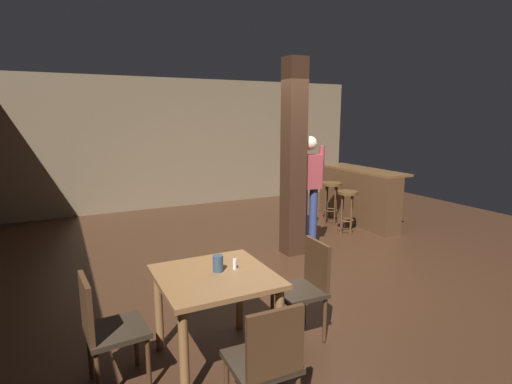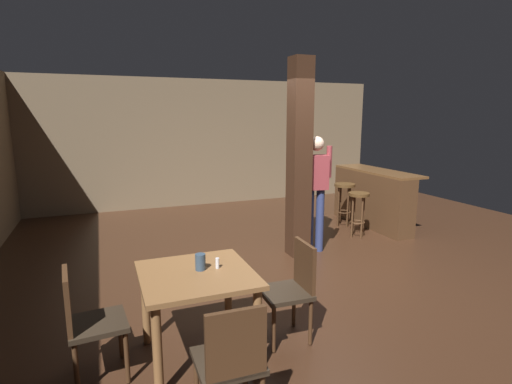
# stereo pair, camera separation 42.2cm
# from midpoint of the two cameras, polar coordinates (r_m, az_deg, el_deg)

# --- Properties ---
(ground_plane) EXTENTS (10.80, 10.80, 0.00)m
(ground_plane) POSITION_cam_midpoint_polar(r_m,az_deg,el_deg) (5.39, 9.42, -11.20)
(ground_plane) COLOR #382114
(wall_back) EXTENTS (8.00, 0.10, 2.80)m
(wall_back) POSITION_cam_midpoint_polar(r_m,az_deg,el_deg) (9.17, -4.88, 7.03)
(wall_back) COLOR #756047
(wall_back) RESTS_ON ground_plane
(pillar) EXTENTS (0.28, 0.28, 2.80)m
(pillar) POSITION_cam_midpoint_polar(r_m,az_deg,el_deg) (5.70, 8.32, 4.60)
(pillar) COLOR #382114
(pillar) RESTS_ON ground_plane
(dining_table) EXTENTS (0.91, 0.91, 0.76)m
(dining_table) POSITION_cam_midpoint_polar(r_m,az_deg,el_deg) (3.37, -4.79, -13.56)
(dining_table) COLOR brown
(dining_table) RESTS_ON ground_plane
(chair_east) EXTENTS (0.43, 0.43, 0.89)m
(chair_east) POSITION_cam_midpoint_polar(r_m,az_deg,el_deg) (3.73, 8.59, -13.13)
(chair_east) COLOR #2D2319
(chair_east) RESTS_ON ground_plane
(chair_south) EXTENTS (0.43, 0.43, 0.89)m
(chair_south) POSITION_cam_midpoint_polar(r_m,az_deg,el_deg) (2.71, 1.23, -22.94)
(chair_south) COLOR #2D2319
(chair_south) RESTS_ON ground_plane
(chair_west) EXTENTS (0.45, 0.45, 0.89)m
(chair_west) POSITION_cam_midpoint_polar(r_m,az_deg,el_deg) (3.32, -19.64, -16.80)
(chair_west) COLOR #2D2319
(chair_west) RESTS_ON ground_plane
(napkin_cup) EXTENTS (0.09, 0.09, 0.14)m
(napkin_cup) POSITION_cam_midpoint_polar(r_m,az_deg,el_deg) (3.34, -4.33, -9.99)
(napkin_cup) COLOR #33475B
(napkin_cup) RESTS_ON dining_table
(salt_shaker) EXTENTS (0.03, 0.03, 0.09)m
(salt_shaker) POSITION_cam_midpoint_polar(r_m,az_deg,el_deg) (3.37, -1.93, -10.18)
(salt_shaker) COLOR silver
(salt_shaker) RESTS_ON dining_table
(standing_person) EXTENTS (0.47, 0.26, 1.72)m
(standing_person) POSITION_cam_midpoint_polar(r_m,az_deg,el_deg) (5.93, 10.54, 0.88)
(standing_person) COLOR maroon
(standing_person) RESTS_ON ground_plane
(bar_counter) EXTENTS (0.56, 1.89, 1.03)m
(bar_counter) POSITION_cam_midpoint_polar(r_m,az_deg,el_deg) (7.68, 17.75, -0.79)
(bar_counter) COLOR brown
(bar_counter) RESTS_ON ground_plane
(bar_stool_near) EXTENTS (0.34, 0.34, 0.76)m
(bar_stool_near) POSITION_cam_midpoint_polar(r_m,az_deg,el_deg) (6.88, 16.15, -1.70)
(bar_stool_near) COLOR #4C3319
(bar_stool_near) RESTS_ON ground_plane
(bar_stool_mid) EXTENTS (0.37, 0.37, 0.79)m
(bar_stool_mid) POSITION_cam_midpoint_polar(r_m,az_deg,el_deg) (7.50, 14.10, -0.30)
(bar_stool_mid) COLOR #4C3319
(bar_stool_mid) RESTS_ON ground_plane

